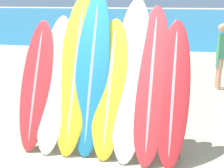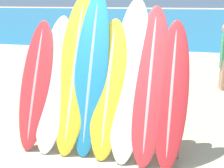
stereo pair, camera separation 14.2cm
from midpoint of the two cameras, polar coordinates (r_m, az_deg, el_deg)
ocean_water at (r=43.28m, az=13.46°, el=11.91°), size 120.00×60.00×0.01m
surfboard_rack at (r=4.88m, az=-1.54°, el=-6.95°), size 2.48×0.04×0.84m
surfboard_slot_0 at (r=5.12m, az=-12.99°, el=0.06°), size 0.51×0.92×1.98m
surfboard_slot_1 at (r=5.01m, az=-9.74°, el=0.30°), size 0.55×1.03×2.05m
surfboard_slot_2 at (r=4.92m, az=-6.06°, el=2.21°), size 0.57×1.15×2.39m
surfboard_slot_3 at (r=4.80m, az=-3.06°, el=2.21°), size 0.53×1.01×2.43m
surfboard_slot_4 at (r=4.72m, az=0.20°, el=-0.62°), size 0.54×0.98×2.02m
surfboard_slot_5 at (r=4.69m, az=4.15°, el=1.24°), size 0.57×1.21×2.33m
surfboard_slot_6 at (r=4.64m, az=7.83°, el=0.24°), size 0.53×1.18×2.22m
surfboard_slot_7 at (r=4.59m, az=11.72°, el=-1.43°), size 0.48×1.07×2.01m
person_near_water at (r=8.53m, az=20.26°, el=5.12°), size 0.23×0.29×1.70m
person_mid_beach at (r=12.97m, az=8.03°, el=9.07°), size 0.28×0.23×1.68m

